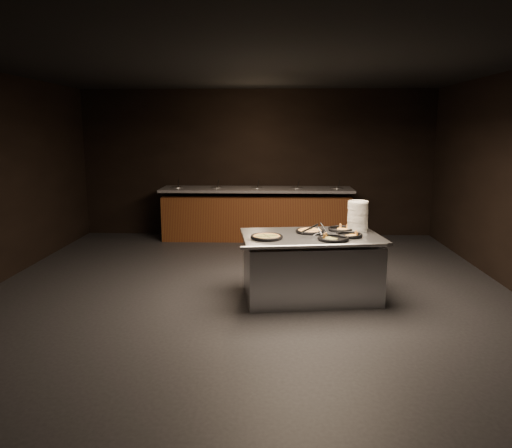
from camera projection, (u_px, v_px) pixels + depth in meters
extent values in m
cube|color=black|center=(247.00, 300.00, 6.32)|extent=(7.00, 8.00, 0.01)
cube|color=black|center=(246.00, 60.00, 5.78)|extent=(7.00, 8.00, 0.01)
cube|color=black|center=(257.00, 163.00, 9.98)|extent=(7.00, 0.01, 2.90)
cube|color=black|center=(197.00, 289.00, 2.12)|extent=(7.00, 0.01, 2.90)
cube|color=#5B3315|center=(257.00, 217.00, 9.75)|extent=(3.60, 0.75, 0.85)
cube|color=slate|center=(257.00, 189.00, 9.65)|extent=(3.70, 0.83, 0.05)
cube|color=#3A140D|center=(257.00, 237.00, 9.82)|extent=(3.60, 0.69, 0.08)
cylinder|color=silver|center=(177.00, 189.00, 9.70)|extent=(0.22, 0.22, 0.08)
cylinder|color=#457830|center=(177.00, 188.00, 9.70)|extent=(0.19, 0.19, 0.02)
cylinder|color=black|center=(178.00, 183.00, 9.66)|extent=(0.04, 0.10, 0.19)
cylinder|color=silver|center=(217.00, 189.00, 9.68)|extent=(0.22, 0.22, 0.08)
cylinder|color=#457830|center=(217.00, 188.00, 9.67)|extent=(0.19, 0.19, 0.02)
cylinder|color=black|center=(218.00, 183.00, 9.63)|extent=(0.04, 0.10, 0.19)
cylinder|color=silver|center=(257.00, 189.00, 9.65)|extent=(0.22, 0.22, 0.08)
cylinder|color=#457830|center=(257.00, 188.00, 9.64)|extent=(0.19, 0.19, 0.02)
cylinder|color=black|center=(258.00, 184.00, 9.61)|extent=(0.04, 0.10, 0.19)
cylinder|color=silver|center=(297.00, 189.00, 9.62)|extent=(0.22, 0.22, 0.08)
cylinder|color=#457830|center=(297.00, 188.00, 9.62)|extent=(0.19, 0.19, 0.02)
cylinder|color=black|center=(298.00, 184.00, 9.58)|extent=(0.04, 0.10, 0.19)
cylinder|color=silver|center=(337.00, 190.00, 9.60)|extent=(0.22, 0.22, 0.08)
cylinder|color=#457830|center=(337.00, 188.00, 9.59)|extent=(0.19, 0.19, 0.02)
cylinder|color=black|center=(339.00, 184.00, 9.56)|extent=(0.04, 0.10, 0.19)
cube|color=silver|center=(310.00, 269.00, 6.33)|extent=(1.75, 1.20, 0.73)
cube|color=silver|center=(311.00, 237.00, 6.25)|extent=(1.84, 1.29, 0.04)
cylinder|color=silver|center=(315.00, 246.00, 5.72)|extent=(1.70, 0.27, 0.04)
cylinder|color=white|center=(358.00, 216.00, 6.49)|extent=(0.26, 0.26, 0.38)
cylinder|color=black|center=(267.00, 238.00, 6.05)|extent=(0.37, 0.37, 0.01)
torus|color=black|center=(267.00, 237.00, 6.04)|extent=(0.39, 0.39, 0.04)
torus|color=#9E6128|center=(267.00, 237.00, 6.04)|extent=(0.33, 0.33, 0.03)
cylinder|color=#B29247|center=(267.00, 237.00, 6.04)|extent=(0.29, 0.29, 0.02)
cube|color=black|center=(267.00, 236.00, 6.04)|extent=(0.10, 0.28, 0.00)
cube|color=black|center=(267.00, 236.00, 6.04)|extent=(0.28, 0.10, 0.00)
cylinder|color=black|center=(310.00, 232.00, 6.39)|extent=(0.34, 0.34, 0.01)
torus|color=black|center=(310.00, 231.00, 6.39)|extent=(0.37, 0.37, 0.04)
torus|color=#9E6128|center=(310.00, 231.00, 6.39)|extent=(0.30, 0.30, 0.03)
cylinder|color=#E2B352|center=(310.00, 231.00, 6.39)|extent=(0.26, 0.26, 0.02)
cube|color=black|center=(310.00, 230.00, 6.39)|extent=(0.09, 0.25, 0.00)
cube|color=black|center=(310.00, 230.00, 6.39)|extent=(0.25, 0.09, 0.00)
cylinder|color=black|center=(341.00, 230.00, 6.53)|extent=(0.32, 0.32, 0.01)
torus|color=black|center=(341.00, 229.00, 6.52)|extent=(0.34, 0.34, 0.04)
cylinder|color=black|center=(333.00, 239.00, 5.97)|extent=(0.36, 0.36, 0.01)
torus|color=black|center=(333.00, 238.00, 5.97)|extent=(0.38, 0.38, 0.04)
cylinder|color=black|center=(349.00, 236.00, 6.16)|extent=(0.31, 0.31, 0.01)
torus|color=black|center=(349.00, 235.00, 6.15)|extent=(0.33, 0.33, 0.04)
cube|color=silver|center=(316.00, 233.00, 6.27)|extent=(0.13, 0.14, 0.00)
cylinder|color=black|center=(324.00, 229.00, 6.12)|extent=(0.10, 0.18, 0.14)
cylinder|color=silver|center=(320.00, 232.00, 6.19)|extent=(0.06, 0.09, 0.08)
cube|color=silver|center=(323.00, 237.00, 6.05)|extent=(0.15, 0.13, 0.00)
cylinder|color=black|center=(310.00, 229.00, 6.09)|extent=(0.21, 0.11, 0.14)
cylinder|color=silver|center=(316.00, 233.00, 6.07)|extent=(0.11, 0.05, 0.09)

